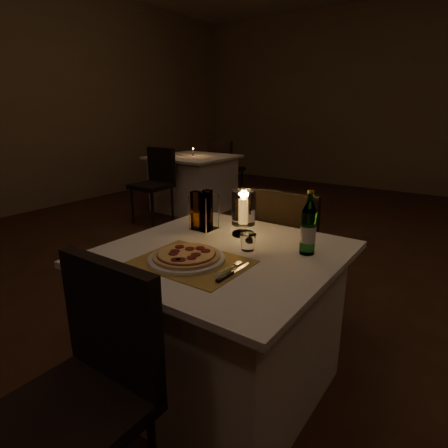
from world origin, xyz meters
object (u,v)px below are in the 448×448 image
Objects in this scene: plate at (187,259)px; hurricane_candle at (244,209)px; chair_near at (89,375)px; water_bottle at (308,229)px; neighbor_table_left at (194,183)px; chair_far at (289,245)px; main_table at (222,322)px; tumbler at (248,242)px; pizza at (187,255)px.

hurricane_candle reaches higher than plate.
water_bottle is (0.33, 0.90, 0.30)m from chair_near.
chair_far is at bearing -39.49° from neighbor_table_left.
water_bottle reaches higher than main_table.
main_table is 1.11× the size of chair_near.
main_table and neighbor_table_left have the same top height.
hurricane_candle is (-0.36, 0.06, 0.02)m from water_bottle.
pizza is at bearing -119.06° from tumbler.
hurricane_candle is (-0.04, 0.24, 0.50)m from main_table.
neighbor_table_left is at bearing 131.57° from main_table.
hurricane_candle is 3.38m from neighbor_table_left.
water_bottle reaches higher than hurricane_candle.
chair_near and chair_far have the same top height.
chair_near is (0.00, -0.71, 0.18)m from main_table.
neighbor_table_left is at bearing 129.11° from plate.
pizza is (-0.05, -0.89, 0.22)m from chair_far.
main_table is at bearing 74.48° from plate.
tumbler is at bearing -154.15° from water_bottle.
plate is (-0.05, -0.18, 0.38)m from main_table.
water_bottle is at bearing 44.46° from plate.
neighbor_table_left is at bearing 133.85° from hurricane_candle.
main_table is 0.61m from water_bottle.
main_table is 4.40× the size of hurricane_candle.
tumbler is (0.14, 0.26, 0.01)m from pizza.
plate is at bearing -50.89° from neighbor_table_left.
plate reaches higher than main_table.
hurricane_candle is (-0.04, -0.47, 0.32)m from chair_far.
main_table is 3.55m from neighbor_table_left.
hurricane_candle reaches higher than neighbor_table_left.
chair_far is 11.98× the size of tumbler.
pizza is 0.28× the size of neighbor_table_left.
main_table is at bearing -140.76° from tumbler.
chair_near is 0.57m from plate.
chair_near is 1.43m from chair_far.
tumbler is 3.58m from neighbor_table_left.
tumbler is (0.14, 0.26, 0.03)m from plate.
main_table is at bearing -80.94° from hurricane_candle.
chair_far is 0.92m from pizza.
neighbor_table_left is (-2.35, 2.65, 0.00)m from main_table.
hurricane_candle is (-0.04, 0.96, 0.32)m from chair_near.
chair_near is at bearing -84.67° from pizza.
pizza is at bearing -50.89° from neighbor_table_left.
water_bottle is 0.28× the size of neighbor_table_left.
plate is 0.32× the size of neighbor_table_left.
chair_far is (0.00, 0.71, 0.18)m from main_table.
pizza reaches higher than main_table.
chair_far reaches higher than plate.
chair_near is at bearing -90.00° from main_table.
hurricane_candle is at bearing 171.31° from water_bottle.
chair_near reaches higher than tumbler.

